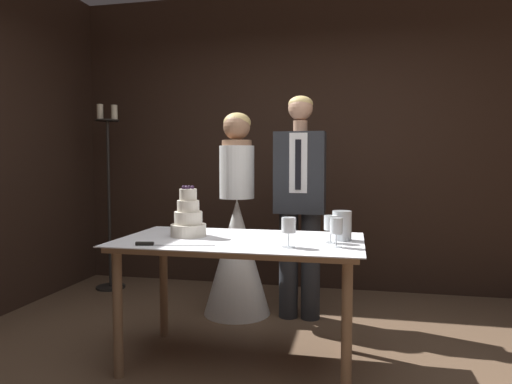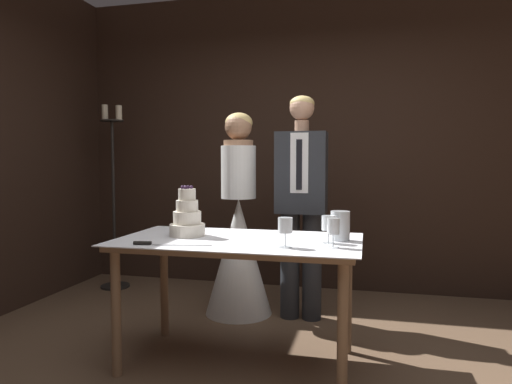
% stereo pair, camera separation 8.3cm
% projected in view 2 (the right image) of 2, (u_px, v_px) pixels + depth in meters
% --- Properties ---
extents(wall_back, '(4.85, 0.12, 2.88)m').
position_uv_depth(wall_back, '(311.00, 141.00, 4.47)').
color(wall_back, black).
rests_on(wall_back, ground_plane).
extents(cake_table, '(1.46, 0.82, 0.77)m').
position_uv_depth(cake_table, '(238.00, 253.00, 2.75)').
color(cake_table, '#8E6B4C').
rests_on(cake_table, ground_plane).
extents(tiered_cake, '(0.22, 0.22, 0.32)m').
position_uv_depth(tiered_cake, '(187.00, 219.00, 2.86)').
color(tiered_cake, silver).
rests_on(tiered_cake, cake_table).
extents(cake_knife, '(0.44, 0.10, 0.02)m').
position_uv_depth(cake_knife, '(157.00, 244.00, 2.54)').
color(cake_knife, silver).
rests_on(cake_knife, cake_table).
extents(wine_glass_near, '(0.07, 0.07, 0.16)m').
position_uv_depth(wine_glass_near, '(333.00, 227.00, 2.46)').
color(wine_glass_near, silver).
rests_on(wine_glass_near, cake_table).
extents(wine_glass_middle, '(0.08, 0.08, 0.16)m').
position_uv_depth(wine_glass_middle, '(285.00, 227.00, 2.47)').
color(wine_glass_middle, silver).
rests_on(wine_glass_middle, cake_table).
extents(wine_glass_far, '(0.08, 0.08, 0.16)m').
position_uv_depth(wine_glass_far, '(328.00, 224.00, 2.60)').
color(wine_glass_far, silver).
rests_on(wine_glass_far, cake_table).
extents(hurricane_candle, '(0.11, 0.11, 0.17)m').
position_uv_depth(hurricane_candle, '(340.00, 227.00, 2.68)').
color(hurricane_candle, silver).
rests_on(hurricane_candle, cake_table).
extents(bride, '(0.54, 0.54, 1.63)m').
position_uv_depth(bride, '(239.00, 240.00, 3.69)').
color(bride, white).
rests_on(bride, ground_plane).
extents(groom, '(0.39, 0.25, 1.74)m').
position_uv_depth(groom, '(301.00, 198.00, 3.55)').
color(groom, '#282B30').
rests_on(groom, ground_plane).
extents(candle_stand, '(0.28, 0.28, 1.79)m').
position_uv_depth(candle_stand, '(114.00, 202.00, 4.46)').
color(candle_stand, black).
rests_on(candle_stand, ground_plane).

